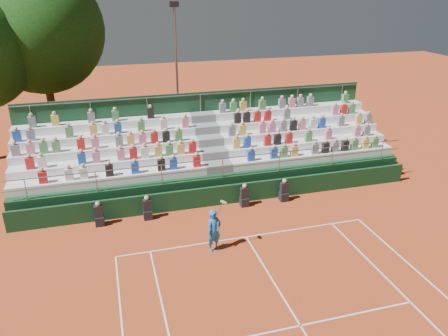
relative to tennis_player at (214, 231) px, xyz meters
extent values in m
plane|color=#B1421D|center=(1.56, 0.58, -0.91)|extent=(90.00, 90.00, 0.00)
cube|color=white|center=(1.56, 0.58, -0.91)|extent=(11.00, 0.06, 0.01)
cube|color=white|center=(1.56, -2.62, -0.91)|extent=(0.06, 6.40, 0.01)
cube|color=white|center=(1.56, -4.91, -0.91)|extent=(8.22, 0.06, 0.01)
cube|color=black|center=(1.56, 3.78, -0.41)|extent=(20.00, 0.15, 1.00)
cube|color=black|center=(-4.46, 3.33, -0.69)|extent=(0.40, 0.40, 0.44)
cube|color=black|center=(-4.46, 3.33, -0.21)|extent=(0.38, 0.25, 0.55)
sphere|color=tan|center=(-4.46, 3.33, 0.17)|extent=(0.22, 0.22, 0.22)
cube|color=black|center=(-2.31, 3.33, -0.69)|extent=(0.40, 0.40, 0.44)
cube|color=black|center=(-2.31, 3.33, -0.21)|extent=(0.38, 0.25, 0.55)
sphere|color=tan|center=(-2.31, 3.33, 0.17)|extent=(0.22, 0.22, 0.22)
cube|color=black|center=(2.38, 3.33, -0.69)|extent=(0.40, 0.40, 0.44)
cube|color=black|center=(2.38, 3.33, -0.21)|extent=(0.38, 0.25, 0.55)
sphere|color=tan|center=(2.38, 3.33, 0.17)|extent=(0.22, 0.22, 0.22)
cube|color=black|center=(4.46, 3.33, -0.69)|extent=(0.40, 0.40, 0.44)
cube|color=black|center=(4.46, 3.33, -0.21)|extent=(0.38, 0.25, 0.55)
sphere|color=tan|center=(4.46, 3.33, 0.17)|extent=(0.22, 0.22, 0.22)
cube|color=black|center=(1.56, 6.88, -0.31)|extent=(20.00, 5.20, 1.20)
cube|color=silver|center=(-3.79, 5.20, 0.50)|extent=(9.30, 0.85, 0.42)
cube|color=silver|center=(6.91, 5.20, 0.50)|extent=(9.30, 0.85, 0.42)
cube|color=slate|center=(1.56, 5.20, 0.50)|extent=(1.40, 0.85, 0.42)
cube|color=silver|center=(-3.79, 6.05, 0.92)|extent=(9.30, 0.85, 0.42)
cube|color=silver|center=(6.91, 6.05, 0.92)|extent=(9.30, 0.85, 0.42)
cube|color=slate|center=(1.56, 6.05, 0.92)|extent=(1.40, 0.85, 0.42)
cube|color=silver|center=(-3.79, 6.90, 1.34)|extent=(9.30, 0.85, 0.42)
cube|color=silver|center=(6.91, 6.90, 1.34)|extent=(9.30, 0.85, 0.42)
cube|color=slate|center=(1.56, 6.90, 1.34)|extent=(1.40, 0.85, 0.42)
cube|color=silver|center=(-3.79, 7.75, 1.76)|extent=(9.30, 0.85, 0.42)
cube|color=silver|center=(6.91, 7.75, 1.76)|extent=(9.30, 0.85, 0.42)
cube|color=slate|center=(1.56, 7.75, 1.76)|extent=(1.40, 0.85, 0.42)
cube|color=silver|center=(-3.79, 8.60, 2.18)|extent=(9.30, 0.85, 0.42)
cube|color=silver|center=(6.91, 8.60, 2.18)|extent=(9.30, 0.85, 0.42)
cube|color=slate|center=(1.56, 8.60, 2.18)|extent=(1.40, 0.85, 0.42)
cube|color=#173C22|center=(1.56, 9.13, 1.29)|extent=(20.00, 0.12, 4.40)
cylinder|color=gray|center=(1.56, 4.33, 1.29)|extent=(20.00, 0.05, 0.05)
cylinder|color=gray|center=(1.56, 9.03, 3.39)|extent=(20.00, 0.05, 0.05)
cube|color=red|center=(-6.77, 5.05, 0.99)|extent=(0.36, 0.24, 0.56)
cube|color=silver|center=(-5.62, 5.05, 0.99)|extent=(0.36, 0.24, 0.56)
cube|color=silver|center=(-4.98, 5.05, 0.99)|extent=(0.36, 0.24, 0.56)
cube|color=black|center=(-3.81, 5.05, 0.99)|extent=(0.36, 0.24, 0.56)
cube|color=#1E4CB2|center=(-2.61, 5.05, 0.99)|extent=(0.36, 0.24, 0.56)
cube|color=black|center=(-1.34, 5.05, 0.99)|extent=(0.36, 0.24, 0.56)
cube|color=#1E4CB2|center=(-0.75, 5.05, 0.99)|extent=(0.36, 0.24, 0.56)
cube|color=red|center=(0.43, 5.05, 0.99)|extent=(0.36, 0.24, 0.56)
cube|color=red|center=(-7.35, 5.90, 1.41)|extent=(0.36, 0.24, 0.56)
cube|color=silver|center=(-6.82, 5.90, 1.41)|extent=(0.36, 0.24, 0.56)
cube|color=#1E4CB2|center=(-5.03, 5.90, 1.41)|extent=(0.36, 0.24, 0.56)
cube|color=pink|center=(-4.35, 5.90, 1.41)|extent=(0.36, 0.24, 0.56)
cube|color=pink|center=(-3.18, 5.90, 1.41)|extent=(0.36, 0.24, 0.56)
cube|color=red|center=(-2.58, 5.90, 1.41)|extent=(0.36, 0.24, 0.56)
cube|color=silver|center=(-2.02, 5.90, 1.41)|extent=(0.36, 0.24, 0.56)
cube|color=gold|center=(-1.35, 5.90, 1.41)|extent=(0.36, 0.24, 0.56)
cube|color=#4C8C4C|center=(-0.79, 5.90, 1.41)|extent=(0.36, 0.24, 0.56)
cube|color=gold|center=(-0.20, 5.90, 1.41)|extent=(0.36, 0.24, 0.56)
cube|color=red|center=(0.40, 5.90, 1.41)|extent=(0.36, 0.24, 0.56)
cube|color=slate|center=(-8.03, 6.75, 1.83)|extent=(0.36, 0.24, 0.56)
cube|color=pink|center=(-7.36, 6.75, 1.83)|extent=(0.36, 0.24, 0.56)
cube|color=#4C8C4C|center=(-6.76, 6.75, 1.83)|extent=(0.36, 0.24, 0.56)
cube|color=#4C8C4C|center=(-6.19, 6.75, 1.83)|extent=(0.36, 0.24, 0.56)
cube|color=red|center=(-5.03, 6.75, 1.83)|extent=(0.36, 0.24, 0.56)
cube|color=pink|center=(-4.35, 6.75, 1.83)|extent=(0.36, 0.24, 0.56)
cube|color=slate|center=(-3.18, 6.75, 1.83)|extent=(0.36, 0.24, 0.56)
cube|color=gold|center=(-2.61, 6.75, 1.83)|extent=(0.36, 0.24, 0.56)
cube|color=pink|center=(-2.02, 6.75, 1.83)|extent=(0.36, 0.24, 0.56)
cube|color=red|center=(-1.41, 6.75, 1.83)|extent=(0.36, 0.24, 0.56)
cube|color=black|center=(-0.80, 6.75, 1.83)|extent=(0.36, 0.24, 0.56)
cube|color=#4C8C4C|center=(-0.15, 6.75, 1.83)|extent=(0.36, 0.24, 0.56)
cube|color=#1E4CB2|center=(-8.00, 7.60, 2.25)|extent=(0.36, 0.24, 0.56)
cube|color=slate|center=(-7.37, 7.60, 2.25)|extent=(0.36, 0.24, 0.56)
cube|color=#4C8C4C|center=(-5.56, 7.60, 2.25)|extent=(0.36, 0.24, 0.56)
cube|color=gold|center=(-4.38, 7.60, 2.25)|extent=(0.36, 0.24, 0.56)
cube|color=silver|center=(-3.79, 7.60, 2.25)|extent=(0.36, 0.24, 0.56)
cube|color=#1E4CB2|center=(-3.16, 7.60, 2.25)|extent=(0.36, 0.24, 0.56)
cube|color=#4C8C4C|center=(-1.96, 7.60, 2.25)|extent=(0.36, 0.24, 0.56)
cube|color=silver|center=(-0.78, 7.60, 2.25)|extent=(0.36, 0.24, 0.56)
cube|color=pink|center=(0.38, 7.60, 2.25)|extent=(0.36, 0.24, 0.56)
cube|color=slate|center=(-7.34, 8.45, 2.67)|extent=(0.36, 0.24, 0.56)
cube|color=gold|center=(-6.23, 8.45, 2.67)|extent=(0.36, 0.24, 0.56)
cube|color=slate|center=(-4.43, 8.45, 2.67)|extent=(0.36, 0.24, 0.56)
cube|color=#4C8C4C|center=(-3.20, 8.45, 2.67)|extent=(0.36, 0.24, 0.56)
cube|color=black|center=(-1.34, 8.45, 2.67)|extent=(0.36, 0.24, 0.56)
cube|color=#1E4CB2|center=(3.28, 5.05, 0.99)|extent=(0.36, 0.24, 0.56)
cube|color=#1E4CB2|center=(4.54, 5.05, 0.99)|extent=(0.36, 0.24, 0.56)
cube|color=#4C8C4C|center=(5.11, 5.05, 0.99)|extent=(0.36, 0.24, 0.56)
cube|color=gold|center=(5.69, 5.05, 0.99)|extent=(0.36, 0.24, 0.56)
cube|color=slate|center=(6.88, 5.05, 0.99)|extent=(0.36, 0.24, 0.56)
cube|color=black|center=(7.53, 5.05, 0.99)|extent=(0.36, 0.24, 0.56)
cube|color=slate|center=(8.10, 5.05, 0.99)|extent=(0.36, 0.24, 0.56)
cube|color=black|center=(8.71, 5.05, 0.99)|extent=(0.36, 0.24, 0.56)
cube|color=#4C8C4C|center=(9.28, 5.05, 0.99)|extent=(0.36, 0.24, 0.56)
cube|color=gold|center=(9.96, 5.05, 0.99)|extent=(0.36, 0.24, 0.56)
cube|color=#4C8C4C|center=(10.56, 5.05, 0.99)|extent=(0.36, 0.24, 0.56)
cube|color=gold|center=(2.76, 5.90, 1.41)|extent=(0.36, 0.24, 0.56)
cube|color=#1E4CB2|center=(3.35, 5.90, 1.41)|extent=(0.36, 0.24, 0.56)
cube|color=red|center=(4.50, 5.90, 1.41)|extent=(0.36, 0.24, 0.56)
cube|color=black|center=(5.07, 5.90, 1.41)|extent=(0.36, 0.24, 0.56)
cube|color=red|center=(5.73, 5.90, 1.41)|extent=(0.36, 0.24, 0.56)
cube|color=#4C8C4C|center=(6.89, 5.90, 1.41)|extent=(0.36, 0.24, 0.56)
cube|color=pink|center=(8.10, 5.90, 1.41)|extent=(0.36, 0.24, 0.56)
cube|color=pink|center=(9.90, 5.90, 1.41)|extent=(0.36, 0.24, 0.56)
cube|color=slate|center=(10.51, 5.90, 1.41)|extent=(0.36, 0.24, 0.56)
cube|color=slate|center=(2.76, 6.75, 1.83)|extent=(0.36, 0.24, 0.56)
cube|color=gold|center=(3.35, 6.75, 1.83)|extent=(0.36, 0.24, 0.56)
cube|color=pink|center=(4.50, 6.75, 1.83)|extent=(0.36, 0.24, 0.56)
cube|color=pink|center=(5.07, 6.75, 1.83)|extent=(0.36, 0.24, 0.56)
cube|color=slate|center=(5.74, 6.75, 1.83)|extent=(0.36, 0.24, 0.56)
cube|color=black|center=(6.35, 6.75, 1.83)|extent=(0.36, 0.24, 0.56)
cube|color=pink|center=(6.88, 6.75, 1.83)|extent=(0.36, 0.24, 0.56)
cube|color=silver|center=(7.55, 6.75, 1.83)|extent=(0.36, 0.24, 0.56)
cube|color=#1E4CB2|center=(8.11, 6.75, 1.83)|extent=(0.36, 0.24, 0.56)
cube|color=slate|center=(9.33, 6.75, 1.83)|extent=(0.36, 0.24, 0.56)
cube|color=gold|center=(10.47, 6.75, 1.83)|extent=(0.36, 0.24, 0.56)
cube|color=slate|center=(11.11, 6.75, 1.83)|extent=(0.36, 0.24, 0.56)
cube|color=black|center=(3.34, 7.60, 2.25)|extent=(0.36, 0.24, 0.56)
cube|color=black|center=(3.87, 7.60, 2.25)|extent=(0.36, 0.24, 0.56)
cube|color=red|center=(4.51, 7.60, 2.25)|extent=(0.36, 0.24, 0.56)
cube|color=red|center=(5.13, 7.60, 2.25)|extent=(0.36, 0.24, 0.56)
cube|color=slate|center=(6.28, 7.60, 2.25)|extent=(0.36, 0.24, 0.56)
cube|color=pink|center=(9.36, 7.60, 2.25)|extent=(0.36, 0.24, 0.56)
cube|color=red|center=(9.95, 7.60, 2.25)|extent=(0.36, 0.24, 0.56)
cube|color=#4C8C4C|center=(10.48, 7.60, 2.25)|extent=(0.36, 0.24, 0.56)
cube|color=slate|center=(2.72, 8.45, 2.67)|extent=(0.36, 0.24, 0.56)
cube|color=#4C8C4C|center=(3.35, 8.45, 2.67)|extent=(0.36, 0.24, 0.56)
cube|color=gold|center=(3.93, 8.45, 2.67)|extent=(0.36, 0.24, 0.56)
cube|color=#4C8C4C|center=(5.10, 8.45, 2.67)|extent=(0.36, 0.24, 0.56)
cube|color=slate|center=(6.32, 8.45, 2.67)|extent=(0.36, 0.24, 0.56)
cube|color=pink|center=(6.95, 8.45, 2.67)|extent=(0.36, 0.24, 0.56)
cube|color=slate|center=(7.49, 8.45, 2.67)|extent=(0.36, 0.24, 0.56)
cube|color=slate|center=(8.14, 8.45, 2.67)|extent=(0.36, 0.24, 0.56)
cube|color=#4C8C4C|center=(10.49, 8.45, 2.67)|extent=(0.36, 0.24, 0.56)
imported|color=blue|center=(0.00, 0.00, 0.00)|extent=(0.78, 0.67, 1.82)
cylinder|color=gray|center=(0.25, 0.00, 0.94)|extent=(0.26, 0.03, 0.51)
cylinder|color=#E5D866|center=(0.40, 0.00, 1.24)|extent=(0.26, 0.28, 0.14)
cylinder|color=#382714|center=(-7.03, 15.24, 1.25)|extent=(0.50, 0.50, 4.32)
sphere|color=#10350E|center=(-7.03, 15.24, 6.51)|extent=(7.77, 7.77, 7.77)
cylinder|color=gray|center=(1.22, 14.53, 3.42)|extent=(0.16, 0.16, 8.67)
cube|color=black|center=(1.22, 14.53, 7.93)|extent=(0.60, 0.25, 0.35)
camera|label=1|loc=(-3.73, -14.68, 9.18)|focal=35.00mm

